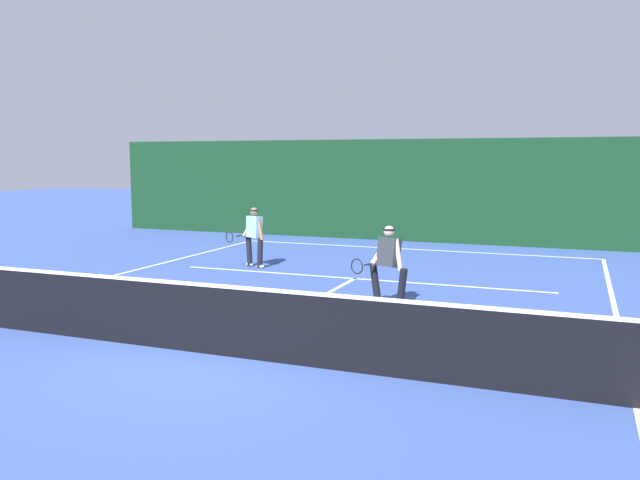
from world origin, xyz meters
TOP-DOWN VIEW (x-y plane):
  - ground_plane at (0.00, 0.00)m, footprint 80.00×80.00m
  - court_line_baseline_far at (0.00, 11.67)m, footprint 10.99×0.10m
  - court_line_sideline_right at (5.50, 0.00)m, footprint 0.10×23.33m
  - court_line_service at (0.00, 6.36)m, footprint 8.96×0.10m
  - court_line_centre at (0.00, 3.20)m, footprint 0.10×6.40m
  - tennis_net at (0.00, 0.00)m, footprint 12.04×0.09m
  - player_near at (1.50, 3.84)m, footprint 1.05×0.84m
  - player_far at (-2.93, 6.94)m, footprint 0.96×0.81m
  - tennis_ball at (3.05, 3.39)m, footprint 0.07×0.07m
  - back_fence_windscreen at (0.00, 13.55)m, footprint 23.57×0.12m

SIDE VIEW (x-z plane):
  - ground_plane at x=0.00m, z-range 0.00..0.00m
  - court_line_baseline_far at x=0.00m, z-range 0.00..0.01m
  - court_line_sideline_right at x=5.50m, z-range 0.00..0.01m
  - court_line_service at x=0.00m, z-range 0.00..0.01m
  - court_line_centre at x=0.00m, z-range 0.00..0.01m
  - tennis_ball at x=3.05m, z-range 0.00..0.07m
  - tennis_net at x=0.00m, z-range -0.01..1.07m
  - player_far at x=-2.93m, z-range 0.07..1.62m
  - player_near at x=1.50m, z-range 0.07..1.62m
  - back_fence_windscreen at x=0.00m, z-range 0.00..3.42m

